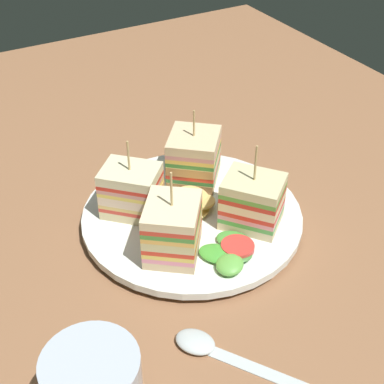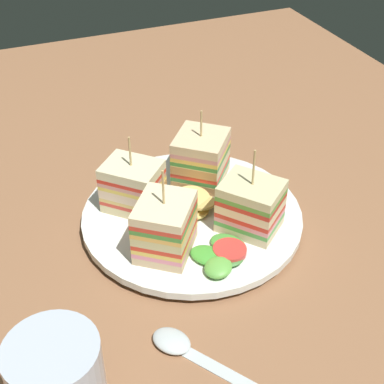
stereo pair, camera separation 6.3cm
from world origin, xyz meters
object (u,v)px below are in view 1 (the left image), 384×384
Objects in this scene: plate at (192,217)px; sandwich_wedge_0 at (173,229)px; spoon at (216,351)px; sandwich_wedge_3 at (132,191)px; sandwich_wedge_1 at (252,201)px; sandwich_wedge_2 at (194,158)px; chip_pile at (191,206)px.

sandwich_wedge_0 is at bearing -46.49° from plate.
sandwich_wedge_0 reaches higher than spoon.
sandwich_wedge_1 is at bearing 5.82° from sandwich_wedge_3.
sandwich_wedge_2 is (-10.69, 8.63, -0.04)cm from sandwich_wedge_0.
sandwich_wedge_2 is 26.01cm from spoon.
sandwich_wedge_3 reaches higher than spoon.
sandwich_wedge_0 reaches higher than plate.
sandwich_wedge_3 reaches higher than chip_pile.
sandwich_wedge_0 is 7.36cm from chip_pile.
chip_pile is (-0.17, -0.10, 1.46)cm from plate.
sandwich_wedge_1 is at bearing 45.55° from chip_pile.
sandwich_wedge_3 is at bearing -121.30° from chip_pile.
sandwich_wedge_3 is at bearing 42.92° from sandwich_wedge_0.
sandwich_wedge_2 reaches higher than plate.
spoon is (12.50, -12.23, -4.21)cm from sandwich_wedge_1.
sandwich_wedge_1 reaches higher than sandwich_wedge_3.
sandwich_wedge_3 is at bearing -37.08° from sandwich_wedge_2.
sandwich_wedge_3 is at bearing -38.22° from spoon.
sandwich_wedge_2 is at bearing 147.25° from chip_pile.
sandwich_wedge_3 reaches higher than plate.
chip_pile is (-4.99, -5.08, -2.17)cm from sandwich_wedge_1.
sandwich_wedge_1 is at bearing 45.96° from plate.
chip_pile is at bearing 12.57° from sandwich_wedge_3.
plate is 7.83cm from sandwich_wedge_1.
chip_pile is (5.75, -3.70, -2.29)cm from sandwich_wedge_2.
sandwich_wedge_3 is at bearing 12.56° from sandwich_wedge_1.
sandwich_wedge_0 is at bearing 50.36° from sandwich_wedge_1.
sandwich_wedge_1 is 1.06× the size of sandwich_wedge_2.
chip_pile is 0.55× the size of spoon.
sandwich_wedge_1 is 1.29× the size of chip_pile.
plate is 2.50× the size of sandwich_wedge_1.
chip_pile is at bearing 6.16° from sandwich_wedge_1.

